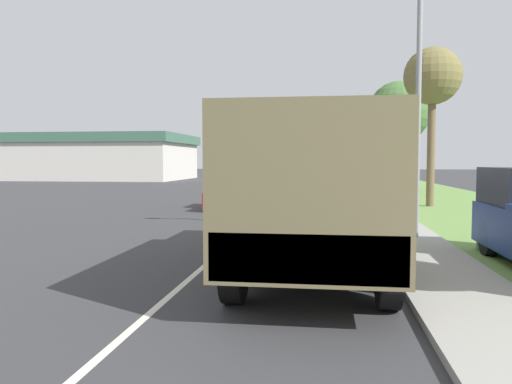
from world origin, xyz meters
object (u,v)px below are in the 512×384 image
(car_third_ahead, at_px, (281,176))
(lamp_post, at_px, (410,83))
(car_second_ahead, at_px, (315,182))
(car_fourth_ahead, at_px, (285,173))
(military_truck, at_px, (314,187))
(car_nearest_ahead, at_px, (233,193))

(car_third_ahead, height_order, lamp_post, lamp_post)
(lamp_post, bearing_deg, car_second_ahead, 97.83)
(car_fourth_ahead, bearing_deg, car_third_ahead, -88.30)
(military_truck, distance_m, car_second_ahead, 24.64)
(military_truck, relative_size, car_third_ahead, 1.83)
(car_second_ahead, bearing_deg, car_third_ahead, 103.77)
(car_nearest_ahead, distance_m, car_fourth_ahead, 34.20)
(car_second_ahead, xyz_separation_m, car_fourth_ahead, (-3.77, 22.07, 0.11))
(car_nearest_ahead, bearing_deg, car_third_ahead, 90.35)
(military_truck, height_order, car_second_ahead, military_truck)
(car_third_ahead, bearing_deg, lamp_post, -79.68)
(military_truck, height_order, car_nearest_ahead, military_truck)
(car_nearest_ahead, xyz_separation_m, car_third_ahead, (-0.16, 26.60, -0.02))
(military_truck, bearing_deg, lamp_post, 60.16)
(car_nearest_ahead, xyz_separation_m, car_second_ahead, (3.39, 12.12, 0.01))
(car_third_ahead, distance_m, lamp_post, 35.72)
(car_second_ahead, xyz_separation_m, lamp_post, (2.82, -20.50, 3.45))
(car_nearest_ahead, bearing_deg, car_second_ahead, 74.39)
(car_fourth_ahead, bearing_deg, military_truck, -84.82)
(car_fourth_ahead, height_order, lamp_post, lamp_post)
(car_third_ahead, bearing_deg, car_fourth_ahead, 91.70)
(car_second_ahead, bearing_deg, lamp_post, -82.17)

